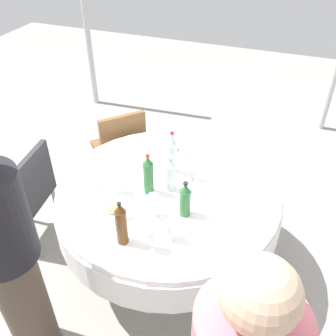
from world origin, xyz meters
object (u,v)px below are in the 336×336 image
at_px(wine_glass_inner, 170,227).
at_px(dining_table, 168,205).
at_px(bottle_brown_north, 121,224).
at_px(person_rear, 8,259).
at_px(bottle_clear_left, 170,174).
at_px(chair_west, 28,191).
at_px(bottle_clear_east, 172,154).
at_px(bottle_green_rear, 185,200).
at_px(plate_right, 115,210).
at_px(chair_inner, 120,146).
at_px(wine_glass_left, 190,167).
at_px(wine_glass_outer, 150,236).
at_px(bottle_green_front, 148,175).
at_px(wine_glass_east, 115,178).
at_px(wine_glass_west, 153,201).
at_px(plate_outer, 173,150).

bearing_deg(wine_glass_inner, dining_table, 22.24).
bearing_deg(bottle_brown_north, person_rear, 130.89).
bearing_deg(bottle_clear_left, chair_west, 98.14).
bearing_deg(person_rear, bottle_clear_east, -83.71).
relative_size(dining_table, chair_west, 1.74).
bearing_deg(bottle_green_rear, plate_right, 107.61).
height_order(chair_west, chair_inner, same).
distance_m(wine_glass_left, wine_glass_outer, 0.67).
distance_m(bottle_green_front, chair_inner, 0.99).
bearing_deg(chair_west, wine_glass_east, -97.71).
height_order(wine_glass_west, chair_west, wine_glass_west).
xyz_separation_m(bottle_green_rear, chair_inner, (0.83, 0.87, -0.34)).
bearing_deg(chair_west, person_rear, -152.51).
distance_m(wine_glass_outer, plate_outer, 0.98).
bearing_deg(bottle_clear_east, wine_glass_left, -105.32).
distance_m(bottle_clear_left, wine_glass_inner, 0.44).
bearing_deg(dining_table, bottle_clear_east, 12.48).
bearing_deg(dining_table, bottle_clear_left, -59.54).
xyz_separation_m(wine_glass_east, person_rear, (-0.77, 0.22, -0.01)).
relative_size(bottle_green_rear, chair_west, 0.29).
distance_m(wine_glass_left, plate_outer, 0.37).
bearing_deg(bottle_green_front, wine_glass_outer, -156.34).
distance_m(wine_glass_east, wine_glass_inner, 0.55).
height_order(wine_glass_east, wine_glass_west, wine_glass_west).
bearing_deg(wine_glass_outer, bottle_clear_left, 8.32).
xyz_separation_m(dining_table, bottle_clear_east, (0.19, 0.04, 0.30)).
distance_m(dining_table, plate_outer, 0.47).
distance_m(wine_glass_west, plate_right, 0.27).
xyz_separation_m(wine_glass_west, plate_outer, (0.70, 0.12, -0.11)).
bearing_deg(wine_glass_east, chair_west, 90.16).
height_order(bottle_green_front, bottle_clear_left, bottle_green_front).
bearing_deg(bottle_brown_north, wine_glass_east, 31.90).
xyz_separation_m(bottle_brown_north, wine_glass_east, (0.37, 0.23, -0.02)).
distance_m(plate_outer, chair_inner, 0.65).
distance_m(bottle_brown_north, wine_glass_east, 0.44).
xyz_separation_m(wine_glass_west, plate_right, (-0.05, 0.24, -0.11)).
height_order(wine_glass_left, person_rear, person_rear).
height_order(plate_outer, chair_inner, chair_inner).
relative_size(bottle_clear_left, chair_west, 0.30).
distance_m(bottle_green_rear, bottle_clear_left, 0.26).
bearing_deg(bottle_brown_north, wine_glass_inner, -65.56).
bearing_deg(wine_glass_west, bottle_clear_left, -1.34).
distance_m(dining_table, wine_glass_east, 0.43).
height_order(wine_glass_east, wine_glass_inner, wine_glass_east).
distance_m(bottle_green_front, plate_outer, 0.52).
bearing_deg(dining_table, bottle_green_front, 124.31).
bearing_deg(wine_glass_outer, chair_inner, 33.75).
xyz_separation_m(wine_glass_left, chair_west, (-0.30, 1.17, -0.33)).
bearing_deg(chair_west, plate_outer, -66.66).
distance_m(dining_table, wine_glass_west, 0.38).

